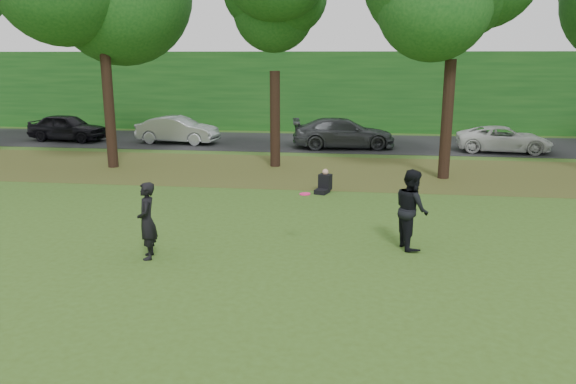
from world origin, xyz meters
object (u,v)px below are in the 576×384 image
object	(u,v)px
player_right	(412,209)
seated_person	(324,184)
player_left	(147,221)
frisbee	(305,194)

from	to	relation	value
player_right	seated_person	size ratio (longest dim) A/B	2.44
player_right	seated_person	bearing A→B (deg)	8.14
player_left	seated_person	bearing A→B (deg)	135.85
player_right	seated_person	distance (m)	6.24
player_right	seated_person	world-z (taller)	player_right
player_left	player_right	size ratio (longest dim) A/B	0.92
player_left	seated_person	size ratio (longest dim) A/B	2.24
player_right	frisbee	xyz separation A→B (m)	(-2.64, -0.43, 0.41)
seated_person	player_right	bearing A→B (deg)	-47.07
player_left	frisbee	world-z (taller)	player_left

